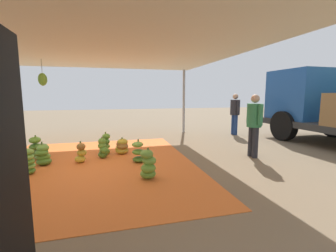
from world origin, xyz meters
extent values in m
plane|color=#7F6B51|center=(0.00, 3.00, 0.00)|extent=(40.00, 40.00, 0.00)
cube|color=orange|center=(0.00, 0.00, 0.01)|extent=(5.28, 4.26, 0.01)
cylinder|color=#9EA0A5|center=(-3.80, 3.30, 1.28)|extent=(0.10, 0.10, 2.55)
cube|color=beige|center=(0.00, 0.00, 2.58)|extent=(8.00, 7.00, 0.06)
cylinder|color=#4C422D|center=(-2.15, -1.49, 2.37)|extent=(0.01, 0.01, 0.37)
ellipsoid|color=#60932D|center=(-2.15, -1.49, 1.99)|extent=(0.24, 0.24, 0.36)
ellipsoid|color=#60932D|center=(1.10, 0.98, 0.10)|extent=(0.37, 0.37, 0.17)
ellipsoid|color=#60932D|center=(1.15, 0.98, 0.22)|extent=(0.37, 0.37, 0.17)
ellipsoid|color=#6B9E38|center=(1.11, 1.00, 0.35)|extent=(0.34, 0.34, 0.17)
ellipsoid|color=#6B9E38|center=(1.11, 0.96, 0.48)|extent=(0.34, 0.34, 0.17)
cylinder|color=olive|center=(1.13, 0.98, 0.54)|extent=(0.04, 0.04, 0.12)
ellipsoid|color=gold|center=(-0.84, 0.61, 0.09)|extent=(0.43, 0.43, 0.17)
ellipsoid|color=gold|center=(-0.85, 0.60, 0.15)|extent=(0.34, 0.34, 0.17)
ellipsoid|color=#996628|center=(-0.81, 0.62, 0.21)|extent=(0.43, 0.43, 0.17)
ellipsoid|color=#996628|center=(-0.84, 0.61, 0.27)|extent=(0.38, 0.38, 0.17)
ellipsoid|color=gold|center=(-0.83, 0.63, 0.33)|extent=(0.37, 0.37, 0.17)
cylinder|color=olive|center=(-0.84, 0.62, 0.39)|extent=(0.04, 0.04, 0.12)
ellipsoid|color=gold|center=(-0.27, -0.36, 0.09)|extent=(0.33, 0.33, 0.16)
ellipsoid|color=gold|center=(-0.28, -0.32, 0.24)|extent=(0.24, 0.24, 0.16)
ellipsoid|color=#996628|center=(-0.25, -0.33, 0.39)|extent=(0.24, 0.24, 0.16)
cylinder|color=olive|center=(-0.27, -0.34, 0.45)|extent=(0.04, 0.04, 0.12)
ellipsoid|color=#477523|center=(-0.28, -1.12, 0.09)|extent=(0.41, 0.41, 0.16)
ellipsoid|color=#60932D|center=(-0.34, -1.13, 0.19)|extent=(0.41, 0.41, 0.16)
ellipsoid|color=#518428|center=(-0.29, -1.15, 0.28)|extent=(0.31, 0.31, 0.16)
ellipsoid|color=#75A83D|center=(-0.33, -1.13, 0.38)|extent=(0.29, 0.29, 0.16)
cylinder|color=olive|center=(-0.31, -1.14, 0.44)|extent=(0.04, 0.04, 0.12)
ellipsoid|color=#477523|center=(-1.08, -1.50, 0.09)|extent=(0.36, 0.36, 0.16)
ellipsoid|color=#518428|center=(-1.07, -1.49, 0.27)|extent=(0.42, 0.42, 0.16)
ellipsoid|color=#60932D|center=(-1.03, -1.48, 0.44)|extent=(0.38, 0.38, 0.16)
cylinder|color=olive|center=(-1.06, -1.48, 0.50)|extent=(0.04, 0.04, 0.12)
ellipsoid|color=#518428|center=(-0.76, -1.27, 0.07)|extent=(0.33, 0.33, 0.13)
ellipsoid|color=#477523|center=(-0.77, -1.28, 0.20)|extent=(0.39, 0.39, 0.13)
ellipsoid|color=#518428|center=(-0.79, -1.27, 0.33)|extent=(0.36, 0.36, 0.13)
cylinder|color=olive|center=(-0.78, -1.27, 0.39)|extent=(0.04, 0.04, 0.12)
ellipsoid|color=#60932D|center=(-0.88, 0.18, 0.09)|extent=(0.32, 0.32, 0.15)
ellipsoid|color=#6B9E38|center=(-0.90, 0.19, 0.22)|extent=(0.24, 0.24, 0.15)
ellipsoid|color=#518428|center=(-0.88, 0.20, 0.35)|extent=(0.31, 0.31, 0.15)
ellipsoid|color=#60932D|center=(-0.90, 0.22, 0.48)|extent=(0.29, 0.29, 0.15)
cylinder|color=olive|center=(-0.89, 0.21, 0.54)|extent=(0.04, 0.04, 0.12)
ellipsoid|color=#518428|center=(0.28, -1.28, 0.07)|extent=(0.34, 0.34, 0.13)
ellipsoid|color=#75A83D|center=(0.28, -1.27, 0.17)|extent=(0.39, 0.39, 0.13)
ellipsoid|color=#60932D|center=(0.30, -1.26, 0.27)|extent=(0.39, 0.39, 0.13)
ellipsoid|color=#75A83D|center=(0.32, -1.25, 0.36)|extent=(0.32, 0.32, 0.13)
ellipsoid|color=#6B9E38|center=(0.30, -1.25, 0.46)|extent=(0.32, 0.32, 0.13)
cylinder|color=olive|center=(0.31, -1.26, 0.52)|extent=(0.04, 0.04, 0.12)
ellipsoid|color=#477523|center=(0.01, 0.96, 0.07)|extent=(0.34, 0.34, 0.12)
ellipsoid|color=#60932D|center=(0.02, 0.94, 0.25)|extent=(0.30, 0.30, 0.12)
ellipsoid|color=#75A83D|center=(0.01, 0.92, 0.42)|extent=(0.35, 0.35, 0.12)
cylinder|color=olive|center=(-0.01, 0.94, 0.48)|extent=(0.04, 0.04, 0.12)
ellipsoid|color=#477523|center=(-0.54, 0.13, 0.10)|extent=(0.24, 0.24, 0.18)
ellipsoid|color=#518428|center=(-0.51, 0.16, 0.21)|extent=(0.28, 0.28, 0.18)
ellipsoid|color=#60932D|center=(-0.55, 0.12, 0.31)|extent=(0.24, 0.24, 0.18)
ellipsoid|color=#60932D|center=(-0.56, 0.12, 0.42)|extent=(0.19, 0.19, 0.18)
cylinder|color=olive|center=(-0.53, 0.13, 0.48)|extent=(0.04, 0.04, 0.12)
cube|color=#1E4C93|center=(-1.48, 7.21, 1.55)|extent=(1.82, 2.31, 1.70)
cube|color=#232D38|center=(-2.39, 7.19, 1.89)|extent=(0.06, 1.98, 0.75)
cylinder|color=black|center=(-1.34, 6.07, 0.50)|extent=(1.00, 0.30, 1.00)
cylinder|color=black|center=(-1.38, 8.35, 0.50)|extent=(1.00, 0.30, 1.00)
cylinder|color=#26262D|center=(0.17, 3.78, 0.38)|extent=(0.14, 0.14, 0.76)
cylinder|color=#26262D|center=(0.34, 3.78, 0.38)|extent=(0.14, 0.14, 0.76)
cylinder|color=#337A4C|center=(0.26, 3.78, 1.05)|extent=(0.35, 0.35, 0.57)
cylinder|color=#337A4C|center=(0.03, 3.78, 1.08)|extent=(0.11, 0.11, 0.51)
cylinder|color=#337A4C|center=(0.49, 3.78, 1.08)|extent=(0.11, 0.11, 0.51)
sphere|color=tan|center=(0.26, 3.78, 1.46)|extent=(0.21, 0.21, 0.21)
cylinder|color=navy|center=(-2.84, 5.04, 0.39)|extent=(0.15, 0.15, 0.78)
cylinder|color=navy|center=(-2.67, 5.04, 0.39)|extent=(0.15, 0.15, 0.78)
cylinder|color=#26262D|center=(-2.75, 5.04, 1.07)|extent=(0.36, 0.36, 0.58)
cylinder|color=#26262D|center=(-2.99, 5.04, 1.10)|extent=(0.11, 0.11, 0.52)
cylinder|color=#26262D|center=(-2.52, 5.04, 1.10)|extent=(0.11, 0.11, 0.52)
sphere|color=tan|center=(-2.75, 5.04, 1.49)|extent=(0.21, 0.21, 0.21)
camera|label=1|loc=(5.12, 0.33, 1.55)|focal=24.29mm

